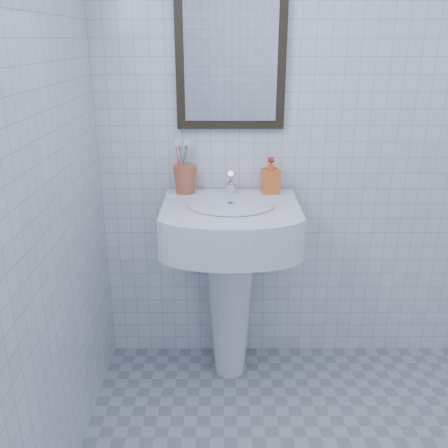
{
  "coord_description": "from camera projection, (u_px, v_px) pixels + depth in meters",
  "views": [
    {
      "loc": [
        -0.49,
        -1.19,
        1.64
      ],
      "look_at": [
        -0.49,
        0.86,
        0.88
      ],
      "focal_mm": 40.0,
      "sensor_mm": 36.0,
      "label": 1
    }
  ],
  "objects": [
    {
      "name": "toothbrush_cup",
      "position": [
        185.0,
        179.0,
        2.38
      ],
      "size": [
        0.12,
        0.12,
        0.14
      ],
      "primitive_type": null,
      "rotation": [
        0.0,
        0.0,
        -0.07
      ],
      "color": "#B35232",
      "rests_on": "washbasin"
    },
    {
      "name": "faucet",
      "position": [
        230.0,
        184.0,
        2.37
      ],
      "size": [
        0.05,
        0.11,
        0.13
      ],
      "color": "silver",
      "rests_on": "washbasin"
    },
    {
      "name": "soap_dispenser",
      "position": [
        271.0,
        175.0,
        2.37
      ],
      "size": [
        0.09,
        0.1,
        0.17
      ],
      "primitive_type": "imported",
      "rotation": [
        0.0,
        0.0,
        0.25
      ],
      "color": "#E55B16",
      "rests_on": "washbasin"
    },
    {
      "name": "wall_mirror",
      "position": [
        231.0,
        60.0,
        2.25
      ],
      "size": [
        0.5,
        0.04,
        0.62
      ],
      "color": "black",
      "rests_on": "wall_back"
    },
    {
      "name": "washbasin",
      "position": [
        230.0,
        261.0,
        2.39
      ],
      "size": [
        0.62,
        0.45,
        0.95
      ],
      "color": "white",
      "rests_on": "ground"
    },
    {
      "name": "wall_back",
      "position": [
        326.0,
        126.0,
        2.37
      ],
      "size": [
        2.2,
        0.02,
        2.5
      ],
      "primitive_type": "cube",
      "color": "silver",
      "rests_on": "ground"
    }
  ]
}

